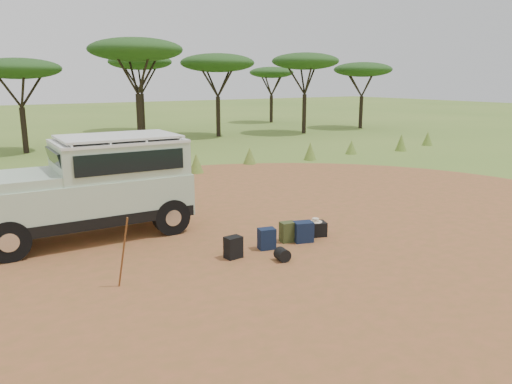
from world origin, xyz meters
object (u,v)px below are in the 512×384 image
backpack_navy (267,239)px  duffel_navy (303,232)px  walking_staff (123,253)px  backpack_olive (288,232)px  safari_vehicle (92,189)px  backpack_black (233,247)px  hard_case (315,229)px

backpack_navy → duffel_navy: size_ratio=0.99×
walking_staff → backpack_olive: bearing=-30.7°
backpack_olive → safari_vehicle: bearing=150.2°
backpack_olive → backpack_black: bearing=-162.4°
backpack_black → duffel_navy: size_ratio=0.98×
hard_case → backpack_navy: bearing=-154.7°
backpack_navy → backpack_olive: 0.73m
walking_staff → backpack_black: bearing=-31.8°
backpack_navy → hard_case: bearing=18.9°
backpack_black → duffel_navy: bearing=-3.8°
walking_staff → duffel_navy: walking_staff is taller
safari_vehicle → backpack_navy: size_ratio=10.46×
safari_vehicle → backpack_olive: (3.72, -2.94, -0.94)m
walking_staff → duffel_navy: size_ratio=2.83×
backpack_black → duffel_navy: (1.95, 0.06, 0.00)m
backpack_olive → duffel_navy: size_ratio=0.99×
backpack_black → backpack_olive: bearing=3.3°
backpack_black → duffel_navy: 1.95m
duffel_navy → hard_case: duffel_navy is taller
walking_staff → backpack_navy: size_ratio=2.84×
walking_staff → hard_case: bearing=-31.9°
safari_vehicle → backpack_black: safari_vehicle is taller
backpack_olive → walking_staff: bearing=-164.1°
backpack_navy → walking_staff: bearing=-161.0°
walking_staff → backpack_navy: (3.40, 0.36, -0.44)m
backpack_navy → duffel_navy: duffel_navy is taller
hard_case → duffel_navy: bearing=-140.4°
backpack_navy → duffel_navy: bearing=11.1°
backpack_black → hard_case: 2.49m
safari_vehicle → duffel_navy: safari_vehicle is taller
backpack_navy → hard_case: backpack_navy is taller
backpack_black → backpack_navy: backpack_navy is taller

